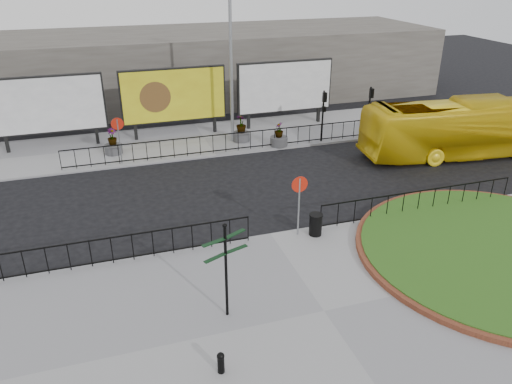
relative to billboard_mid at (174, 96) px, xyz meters
name	(u,v)px	position (x,y,z in m)	size (l,w,h in m)	color
ground	(270,236)	(1.50, -12.97, -2.60)	(90.00, 90.00, 0.00)	black
pavement_near	(324,312)	(1.50, -17.97, -2.54)	(30.00, 10.00, 0.12)	gray
pavement_far	(204,139)	(1.50, -0.97, -2.54)	(44.00, 6.00, 0.12)	gray
brick_edge	(500,252)	(9.00, -16.97, -2.39)	(10.40, 10.40, 0.18)	brown
grass_lawn	(500,251)	(9.00, -16.97, -2.37)	(10.00, 10.00, 0.22)	#1C4712
railing_near_left	(112,250)	(-4.50, -13.27, -1.93)	(10.00, 0.10, 1.10)	black
railing_near_right	(419,202)	(8.00, -13.27, -1.93)	(9.00, 0.10, 1.10)	black
railing_far	(232,142)	(2.50, -3.67, -1.93)	(18.00, 0.10, 1.10)	black
speed_sign_far	(118,130)	(-3.50, -3.57, -0.68)	(0.64, 0.07, 2.47)	gray
speed_sign_near	(299,193)	(2.50, -13.37, -0.68)	(0.64, 0.07, 2.47)	gray
billboard_left	(47,105)	(-7.00, 0.00, 0.00)	(6.20, 0.31, 4.10)	black
billboard_mid	(174,96)	(0.00, 0.00, 0.00)	(6.20, 0.31, 4.10)	black
billboard_right	(285,87)	(7.00, 0.00, 0.00)	(6.20, 0.31, 4.10)	black
lamp_post	(231,60)	(3.01, -1.97, 2.23)	(0.74, 0.18, 9.23)	gray
signal_pole_a	(324,108)	(8.00, -3.63, -0.50)	(0.22, 0.26, 3.00)	black
signal_pole_b	(370,104)	(11.00, -3.63, -0.50)	(0.22, 0.26, 3.00)	black
building_backdrop	(174,67)	(1.50, 9.03, -0.10)	(40.00, 10.00, 5.00)	#666059
fingerpost_sign	(226,262)	(-1.37, -17.21, -0.58)	(1.44, 0.75, 3.16)	black
bollard	(221,362)	(-2.12, -19.42, -2.13)	(0.21, 0.21, 0.64)	black
litter_bin	(316,224)	(3.15, -13.59, -2.03)	(0.54, 0.54, 0.89)	black
bus	(464,128)	(14.42, -7.82, -1.04)	(2.62, 11.19, 3.12)	gold
planter_a	(113,145)	(-3.82, -1.97, -1.98)	(0.97, 0.97, 1.43)	#4C4C4F
planter_b	(241,131)	(3.50, -2.10, -1.90)	(1.00, 1.00, 1.57)	#4C4C4F
planter_c	(279,138)	(5.32, -3.57, -2.02)	(1.00, 1.00, 1.39)	#4C4C4F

